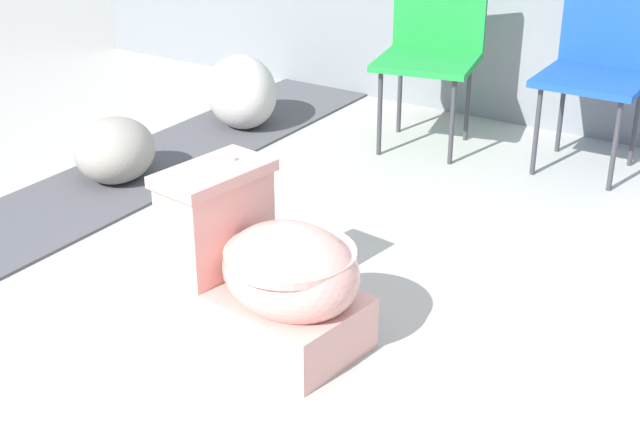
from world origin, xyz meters
name	(u,v)px	position (x,y,z in m)	size (l,w,h in m)	color
ground_plane	(240,379)	(0.00, 0.00, 0.00)	(14.00, 14.00, 0.00)	#A8A59E
gravel_strip	(53,211)	(-1.33, 0.50, 0.01)	(0.56, 8.00, 0.01)	#4C4C51
toilet	(267,273)	(-0.07, 0.24, 0.22)	(0.67, 0.45, 0.52)	#E09E93
folding_chair_left	(433,37)	(-0.44, 2.09, 0.51)	(0.52, 0.52, 0.83)	#1E8C38
folding_chair_middle	(602,53)	(0.31, 2.21, 0.51)	(0.45, 0.45, 0.83)	#1947B2
boulder_near	(115,150)	(-1.36, 0.89, 0.14)	(0.39, 0.34, 0.28)	gray
boulder_far	(242,92)	(-1.33, 1.76, 0.18)	(0.46, 0.35, 0.37)	#B7B2AD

